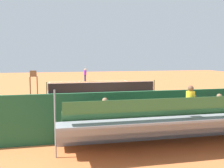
% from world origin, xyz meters
% --- Properties ---
extents(ground_plane, '(60.00, 60.00, 0.00)m').
position_xyz_m(ground_plane, '(0.00, 0.00, 0.00)').
color(ground_plane, '#C66B38').
extents(court_line_markings, '(10.10, 22.20, 0.01)m').
position_xyz_m(court_line_markings, '(0.00, -0.04, 0.00)').
color(court_line_markings, white).
rests_on(court_line_markings, ground).
extents(tennis_net, '(10.30, 0.10, 1.07)m').
position_xyz_m(tennis_net, '(0.00, 0.00, 0.50)').
color(tennis_net, black).
rests_on(tennis_net, ground).
extents(backdrop_wall, '(18.00, 0.16, 2.00)m').
position_xyz_m(backdrop_wall, '(0.00, 14.00, 1.00)').
color(backdrop_wall, '#235633').
rests_on(backdrop_wall, ground).
extents(bleacher_stand, '(9.06, 2.40, 2.48)m').
position_xyz_m(bleacher_stand, '(0.00, 15.33, 0.93)').
color(bleacher_stand, gray).
rests_on(bleacher_stand, ground).
extents(umpire_chair, '(0.67, 0.67, 2.14)m').
position_xyz_m(umpire_chair, '(6.20, 0.31, 1.31)').
color(umpire_chair, brown).
rests_on(umpire_chair, ground).
extents(courtside_bench, '(1.80, 0.40, 0.93)m').
position_xyz_m(courtside_bench, '(-1.60, 13.27, 0.56)').
color(courtside_bench, '#33383D').
rests_on(courtside_bench, ground).
extents(equipment_bag, '(0.90, 0.36, 0.36)m').
position_xyz_m(equipment_bag, '(0.29, 13.40, 0.18)').
color(equipment_bag, '#B22D2D').
rests_on(equipment_bag, ground).
extents(tennis_player, '(0.46, 0.56, 1.93)m').
position_xyz_m(tennis_player, '(0.40, -10.66, 1.02)').
color(tennis_player, navy).
rests_on(tennis_player, ground).
extents(tennis_racket, '(0.49, 0.53, 0.03)m').
position_xyz_m(tennis_racket, '(1.09, -10.56, 0.01)').
color(tennis_racket, black).
rests_on(tennis_racket, ground).
extents(tennis_ball_near, '(0.07, 0.07, 0.07)m').
position_xyz_m(tennis_ball_near, '(0.02, -6.77, 0.03)').
color(tennis_ball_near, '#CCDB33').
rests_on(tennis_ball_near, ground).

